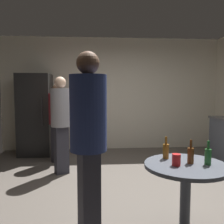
{
  "coord_description": "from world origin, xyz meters",
  "views": [
    {
      "loc": [
        -0.49,
        -3.35,
        1.44
      ],
      "look_at": [
        -0.19,
        0.45,
        1.1
      ],
      "focal_mm": 39.18,
      "sensor_mm": 36.0,
      "label": 1
    }
  ],
  "objects_px": {
    "foreground_table": "(186,175)",
    "person_in_navy_shirt": "(88,132)",
    "plastic_cup_red": "(176,160)",
    "person_in_gray_shirt": "(61,117)",
    "beer_bottle_amber": "(166,151)",
    "refrigerator": "(36,115)",
    "beer_bottle_brown": "(191,155)",
    "beer_bottle_green": "(208,156)",
    "person_in_maroon_shirt": "(57,117)"
  },
  "relations": [
    {
      "from": "beer_bottle_brown",
      "to": "person_in_gray_shirt",
      "type": "distance_m",
      "value": 2.46
    },
    {
      "from": "plastic_cup_red",
      "to": "person_in_navy_shirt",
      "type": "bearing_deg",
      "value": 176.72
    },
    {
      "from": "person_in_gray_shirt",
      "to": "refrigerator",
      "type": "bearing_deg",
      "value": -176.27
    },
    {
      "from": "person_in_maroon_shirt",
      "to": "foreground_table",
      "type": "bearing_deg",
      "value": -18.81
    },
    {
      "from": "person_in_navy_shirt",
      "to": "person_in_gray_shirt",
      "type": "relative_size",
      "value": 1.07
    },
    {
      "from": "foreground_table",
      "to": "plastic_cup_red",
      "type": "height_order",
      "value": "plastic_cup_red"
    },
    {
      "from": "person_in_navy_shirt",
      "to": "person_in_gray_shirt",
      "type": "distance_m",
      "value": 2.03
    },
    {
      "from": "plastic_cup_red",
      "to": "refrigerator",
      "type": "bearing_deg",
      "value": 121.54
    },
    {
      "from": "foreground_table",
      "to": "beer_bottle_green",
      "type": "relative_size",
      "value": 3.48
    },
    {
      "from": "foreground_table",
      "to": "beer_bottle_green",
      "type": "distance_m",
      "value": 0.27
    },
    {
      "from": "beer_bottle_brown",
      "to": "person_in_maroon_shirt",
      "type": "bearing_deg",
      "value": 121.84
    },
    {
      "from": "refrigerator",
      "to": "beer_bottle_brown",
      "type": "xyz_separation_m",
      "value": [
        2.22,
        -3.3,
        -0.08
      ]
    },
    {
      "from": "beer_bottle_green",
      "to": "person_in_gray_shirt",
      "type": "height_order",
      "value": "person_in_gray_shirt"
    },
    {
      "from": "person_in_gray_shirt",
      "to": "plastic_cup_red",
      "type": "bearing_deg",
      "value": 8.39
    },
    {
      "from": "person_in_gray_shirt",
      "to": "person_in_navy_shirt",
      "type": "bearing_deg",
      "value": -10.57
    },
    {
      "from": "beer_bottle_green",
      "to": "person_in_navy_shirt",
      "type": "height_order",
      "value": "person_in_navy_shirt"
    },
    {
      "from": "beer_bottle_amber",
      "to": "person_in_navy_shirt",
      "type": "xyz_separation_m",
      "value": [
        -0.79,
        -0.19,
        0.24
      ]
    },
    {
      "from": "beer_bottle_brown",
      "to": "person_in_navy_shirt",
      "type": "distance_m",
      "value": 1.01
    },
    {
      "from": "refrigerator",
      "to": "plastic_cup_red",
      "type": "bearing_deg",
      "value": -58.46
    },
    {
      "from": "person_in_gray_shirt",
      "to": "beer_bottle_green",
      "type": "bearing_deg",
      "value": 14.1
    },
    {
      "from": "foreground_table",
      "to": "beer_bottle_brown",
      "type": "bearing_deg",
      "value": 22.83
    },
    {
      "from": "foreground_table",
      "to": "plastic_cup_red",
      "type": "bearing_deg",
      "value": -161.37
    },
    {
      "from": "refrigerator",
      "to": "person_in_navy_shirt",
      "type": "bearing_deg",
      "value": -69.48
    },
    {
      "from": "foreground_table",
      "to": "beer_bottle_amber",
      "type": "distance_m",
      "value": 0.31
    },
    {
      "from": "beer_bottle_green",
      "to": "plastic_cup_red",
      "type": "xyz_separation_m",
      "value": [
        -0.31,
        -0.0,
        -0.03
      ]
    },
    {
      "from": "plastic_cup_red",
      "to": "person_in_gray_shirt",
      "type": "distance_m",
      "value": 2.42
    },
    {
      "from": "beer_bottle_amber",
      "to": "person_in_maroon_shirt",
      "type": "bearing_deg",
      "value": 120.52
    },
    {
      "from": "foreground_table",
      "to": "beer_bottle_green",
      "type": "height_order",
      "value": "beer_bottle_green"
    },
    {
      "from": "foreground_table",
      "to": "beer_bottle_brown",
      "type": "distance_m",
      "value": 0.2
    },
    {
      "from": "foreground_table",
      "to": "person_in_navy_shirt",
      "type": "bearing_deg",
      "value": 179.41
    },
    {
      "from": "plastic_cup_red",
      "to": "person_in_navy_shirt",
      "type": "distance_m",
      "value": 0.86
    },
    {
      "from": "beer_bottle_amber",
      "to": "beer_bottle_green",
      "type": "bearing_deg",
      "value": -35.38
    },
    {
      "from": "person_in_navy_shirt",
      "to": "person_in_maroon_shirt",
      "type": "bearing_deg",
      "value": 86.54
    },
    {
      "from": "plastic_cup_red",
      "to": "person_in_maroon_shirt",
      "type": "bearing_deg",
      "value": 118.71
    },
    {
      "from": "foreground_table",
      "to": "person_in_gray_shirt",
      "type": "bearing_deg",
      "value": 126.01
    },
    {
      "from": "beer_bottle_green",
      "to": "plastic_cup_red",
      "type": "height_order",
      "value": "beer_bottle_green"
    },
    {
      "from": "beer_bottle_amber",
      "to": "plastic_cup_red",
      "type": "xyz_separation_m",
      "value": [
        0.03,
        -0.24,
        -0.03
      ]
    },
    {
      "from": "beer_bottle_brown",
      "to": "plastic_cup_red",
      "type": "height_order",
      "value": "beer_bottle_brown"
    },
    {
      "from": "person_in_navy_shirt",
      "to": "person_in_maroon_shirt",
      "type": "xyz_separation_m",
      "value": [
        -0.66,
        2.66,
        -0.14
      ]
    },
    {
      "from": "beer_bottle_amber",
      "to": "person_in_gray_shirt",
      "type": "xyz_separation_m",
      "value": [
        -1.3,
        1.78,
        0.16
      ]
    },
    {
      "from": "person_in_navy_shirt",
      "to": "plastic_cup_red",
      "type": "bearing_deg",
      "value": -20.71
    },
    {
      "from": "beer_bottle_brown",
      "to": "refrigerator",
      "type": "bearing_deg",
      "value": 123.98
    },
    {
      "from": "refrigerator",
      "to": "person_in_gray_shirt",
      "type": "relative_size",
      "value": 1.08
    },
    {
      "from": "refrigerator",
      "to": "beer_bottle_green",
      "type": "distance_m",
      "value": 4.11
    },
    {
      "from": "foreground_table",
      "to": "person_in_navy_shirt",
      "type": "xyz_separation_m",
      "value": [
        -0.93,
        0.01,
        0.42
      ]
    },
    {
      "from": "beer_bottle_brown",
      "to": "person_in_gray_shirt",
      "type": "xyz_separation_m",
      "value": [
        -1.49,
        1.96,
        0.16
      ]
    },
    {
      "from": "refrigerator",
      "to": "person_in_maroon_shirt",
      "type": "height_order",
      "value": "refrigerator"
    },
    {
      "from": "beer_bottle_amber",
      "to": "person_in_maroon_shirt",
      "type": "xyz_separation_m",
      "value": [
        -1.46,
        2.47,
        0.09
      ]
    },
    {
      "from": "beer_bottle_green",
      "to": "plastic_cup_red",
      "type": "bearing_deg",
      "value": -179.69
    },
    {
      "from": "refrigerator",
      "to": "foreground_table",
      "type": "relative_size",
      "value": 2.25
    }
  ]
}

